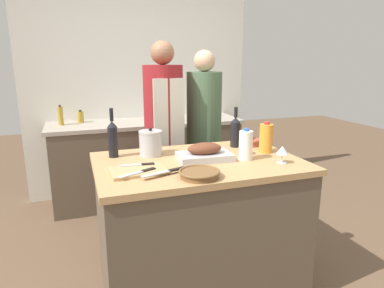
{
  "coord_description": "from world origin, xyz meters",
  "views": [
    {
      "loc": [
        -0.74,
        -2.02,
        1.57
      ],
      "look_at": [
        0.0,
        0.13,
        1.0
      ],
      "focal_mm": 32.0,
      "sensor_mm": 36.0,
      "label": 1
    }
  ],
  "objects_px": {
    "knife_bread": "(139,172)",
    "stock_pot": "(151,143)",
    "cutting_board": "(138,171)",
    "condiment_bottle_tall": "(81,117)",
    "milk_jug": "(246,145)",
    "knife_paring": "(139,165)",
    "stand_mixer": "(155,111)",
    "wine_bottle_green": "(235,131)",
    "condiment_bottle_extra": "(61,116)",
    "person_cook_guest": "(204,131)",
    "wicker_basket": "(199,173)",
    "condiment_bottle_short": "(205,109)",
    "wine_glass_left": "(282,151)",
    "juice_jug": "(266,138)",
    "wine_bottle_dark": "(113,138)",
    "roasting_pan": "(204,153)",
    "knife_chef": "(165,172)",
    "person_cook_aproned": "(164,130)",
    "wine_glass_right": "(245,143)",
    "mixing_bowl": "(250,142)"
  },
  "relations": [
    {
      "from": "roasting_pan",
      "to": "condiment_bottle_short",
      "type": "distance_m",
      "value": 1.84
    },
    {
      "from": "stand_mixer",
      "to": "juice_jug",
      "type": "bearing_deg",
      "value": -73.87
    },
    {
      "from": "wine_glass_right",
      "to": "condiment_bottle_extra",
      "type": "bearing_deg",
      "value": 126.01
    },
    {
      "from": "wine_glass_left",
      "to": "condiment_bottle_tall",
      "type": "relative_size",
      "value": 0.82
    },
    {
      "from": "wine_bottle_green",
      "to": "condiment_bottle_extra",
      "type": "bearing_deg",
      "value": 130.53
    },
    {
      "from": "wine_glass_left",
      "to": "condiment_bottle_extra",
      "type": "bearing_deg",
      "value": 124.83
    },
    {
      "from": "mixing_bowl",
      "to": "condiment_bottle_tall",
      "type": "height_order",
      "value": "condiment_bottle_tall"
    },
    {
      "from": "wine_bottle_dark",
      "to": "condiment_bottle_extra",
      "type": "distance_m",
      "value": 1.52
    },
    {
      "from": "milk_jug",
      "to": "knife_paring",
      "type": "xyz_separation_m",
      "value": [
        -0.7,
        0.05,
        -0.08
      ]
    },
    {
      "from": "wine_bottle_dark",
      "to": "condiment_bottle_extra",
      "type": "height_order",
      "value": "wine_bottle_dark"
    },
    {
      "from": "knife_paring",
      "to": "condiment_bottle_short",
      "type": "relative_size",
      "value": 1.03
    },
    {
      "from": "person_cook_guest",
      "to": "wine_glass_right",
      "type": "bearing_deg",
      "value": -100.77
    },
    {
      "from": "knife_chef",
      "to": "person_cook_guest",
      "type": "xyz_separation_m",
      "value": [
        0.67,
        1.12,
        -0.03
      ]
    },
    {
      "from": "mixing_bowl",
      "to": "wicker_basket",
      "type": "bearing_deg",
      "value": -138.0
    },
    {
      "from": "knife_bread",
      "to": "stock_pot",
      "type": "bearing_deg",
      "value": 68.8
    },
    {
      "from": "knife_paring",
      "to": "stand_mixer",
      "type": "relative_size",
      "value": 0.7
    },
    {
      "from": "knife_bread",
      "to": "stand_mixer",
      "type": "relative_size",
      "value": 0.77
    },
    {
      "from": "stand_mixer",
      "to": "person_cook_guest",
      "type": "distance_m",
      "value": 0.74
    },
    {
      "from": "stock_pot",
      "to": "person_cook_guest",
      "type": "xyz_separation_m",
      "value": [
        0.65,
        0.68,
        -0.09
      ]
    },
    {
      "from": "juice_jug",
      "to": "knife_paring",
      "type": "distance_m",
      "value": 0.93
    },
    {
      "from": "juice_jug",
      "to": "stand_mixer",
      "type": "relative_size",
      "value": 0.75
    },
    {
      "from": "stock_pot",
      "to": "milk_jug",
      "type": "relative_size",
      "value": 0.93
    },
    {
      "from": "cutting_board",
      "to": "condiment_bottle_extra",
      "type": "bearing_deg",
      "value": 104.14
    },
    {
      "from": "wine_glass_right",
      "to": "stock_pot",
      "type": "bearing_deg",
      "value": 162.94
    },
    {
      "from": "stand_mixer",
      "to": "condiment_bottle_short",
      "type": "bearing_deg",
      "value": 12.89
    },
    {
      "from": "milk_jug",
      "to": "condiment_bottle_extra",
      "type": "relative_size",
      "value": 1.02
    },
    {
      "from": "stock_pot",
      "to": "person_cook_guest",
      "type": "relative_size",
      "value": 0.12
    },
    {
      "from": "juice_jug",
      "to": "condiment_bottle_extra",
      "type": "xyz_separation_m",
      "value": [
        -1.41,
        1.7,
        -0.02
      ]
    },
    {
      "from": "wine_glass_left",
      "to": "person_cook_aproned",
      "type": "bearing_deg",
      "value": 113.98
    },
    {
      "from": "wine_bottle_green",
      "to": "knife_bread",
      "type": "relative_size",
      "value": 1.33
    },
    {
      "from": "roasting_pan",
      "to": "wine_bottle_green",
      "type": "distance_m",
      "value": 0.43
    },
    {
      "from": "knife_paring",
      "to": "person_cook_guest",
      "type": "xyz_separation_m",
      "value": [
        0.79,
        0.94,
        -0.03
      ]
    },
    {
      "from": "condiment_bottle_tall",
      "to": "wine_glass_left",
      "type": "bearing_deg",
      "value": -60.28
    },
    {
      "from": "wine_bottle_dark",
      "to": "wine_glass_right",
      "type": "xyz_separation_m",
      "value": [
        0.87,
        -0.23,
        -0.05
      ]
    },
    {
      "from": "cutting_board",
      "to": "condiment_bottle_tall",
      "type": "distance_m",
      "value": 1.95
    },
    {
      "from": "knife_chef",
      "to": "mixing_bowl",
      "type": "bearing_deg",
      "value": 30.34
    },
    {
      "from": "roasting_pan",
      "to": "knife_chef",
      "type": "height_order",
      "value": "roasting_pan"
    },
    {
      "from": "wine_bottle_dark",
      "to": "stand_mixer",
      "type": "distance_m",
      "value": 1.43
    },
    {
      "from": "milk_jug",
      "to": "wine_glass_left",
      "type": "bearing_deg",
      "value": -38.06
    },
    {
      "from": "wicker_basket",
      "to": "person_cook_guest",
      "type": "height_order",
      "value": "person_cook_guest"
    },
    {
      "from": "wine_bottle_green",
      "to": "knife_paring",
      "type": "xyz_separation_m",
      "value": [
        -0.79,
        -0.28,
        -0.1
      ]
    },
    {
      "from": "person_cook_aproned",
      "to": "person_cook_guest",
      "type": "relative_size",
      "value": 1.04
    },
    {
      "from": "knife_paring",
      "to": "condiment_bottle_extra",
      "type": "distance_m",
      "value": 1.84
    },
    {
      "from": "knife_chef",
      "to": "condiment_bottle_tall",
      "type": "relative_size",
      "value": 2.07
    },
    {
      "from": "wine_bottle_dark",
      "to": "condiment_bottle_extra",
      "type": "bearing_deg",
      "value": 104.1
    },
    {
      "from": "juice_jug",
      "to": "knife_paring",
      "type": "bearing_deg",
      "value": -175.76
    },
    {
      "from": "milk_jug",
      "to": "wine_glass_left",
      "type": "distance_m",
      "value": 0.23
    },
    {
      "from": "roasting_pan",
      "to": "condiment_bottle_short",
      "type": "height_order",
      "value": "condiment_bottle_short"
    },
    {
      "from": "knife_bread",
      "to": "condiment_bottle_tall",
      "type": "distance_m",
      "value": 2.02
    },
    {
      "from": "person_cook_aproned",
      "to": "person_cook_guest",
      "type": "height_order",
      "value": "person_cook_aproned"
    }
  ]
}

